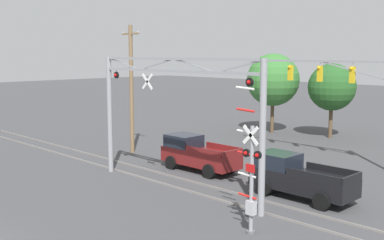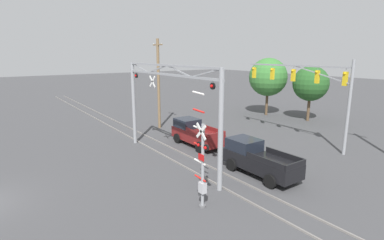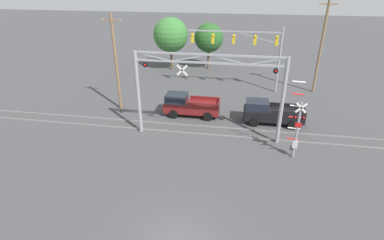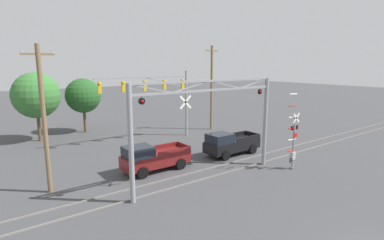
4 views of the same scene
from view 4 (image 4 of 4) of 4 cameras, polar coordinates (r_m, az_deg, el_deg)
The scene contains 11 objects.
rail_track_near at distance 21.21m, azimuth 2.67°, elevation -11.05°, with size 80.00×0.08×0.10m, color gray.
rail_track_far at distance 22.27m, azimuth 0.32°, elevation -9.96°, with size 80.00×0.08×0.10m, color gray.
crossing_gantry at distance 19.80m, azimuth 3.26°, elevation 0.46°, with size 11.57×0.31×6.88m.
crossing_signal_mast at distance 23.74m, azimuth 18.73°, elevation -3.88°, with size 1.27×0.35×5.81m.
traffic_signal_span at distance 31.25m, azimuth -5.69°, elevation 5.46°, with size 10.22×0.39×7.17m.
pickup_truck_lead at distance 22.59m, azimuth -7.49°, elevation -7.13°, with size 5.15×2.12×2.07m.
pickup_truck_following at distance 26.46m, azimuth 7.24°, elevation -4.47°, with size 5.23×2.12×2.07m.
utility_pole_left at distance 19.94m, azimuth -26.38°, elevation 0.22°, with size 1.80×0.28×9.04m.
utility_pole_right at distance 36.09m, azimuth 3.74°, elevation 6.27°, with size 1.80×0.28×10.00m.
background_tree_beyond_span at distance 34.27m, azimuth -27.57°, elevation 4.18°, with size 4.66×4.66×7.09m.
background_tree_far_left_verge at distance 36.67m, azimuth -20.02°, elevation 4.36°, with size 3.96×3.96×6.28m.
Camera 4 is at (-12.41, -3.66, 7.89)m, focal length 28.00 mm.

